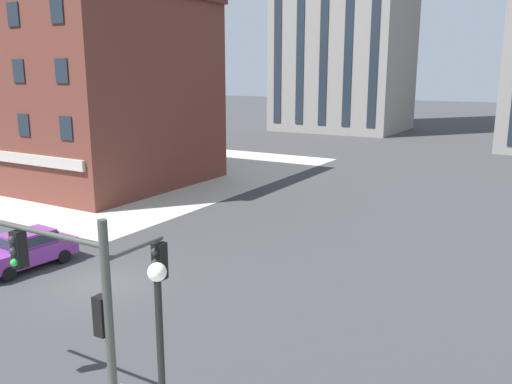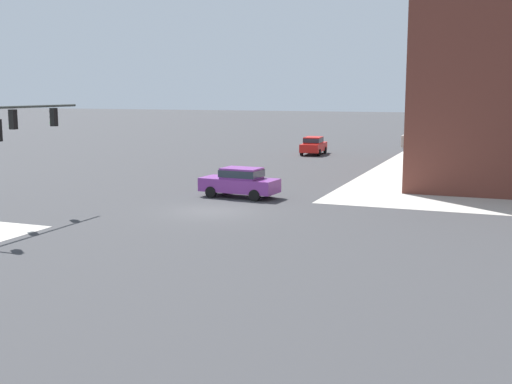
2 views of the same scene
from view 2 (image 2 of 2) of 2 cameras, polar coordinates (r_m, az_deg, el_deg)
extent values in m
plane|color=#38383A|center=(32.13, -3.90, -1.69)|extent=(320.00, 320.00, 0.00)
cylinder|color=#383D38|center=(31.81, -19.83, 7.15)|extent=(7.35, 0.12, 0.12)
cube|color=black|center=(31.19, -20.80, 6.06)|extent=(0.28, 0.28, 0.90)
sphere|color=#282828|center=(31.29, -21.05, 6.56)|extent=(0.18, 0.18, 0.18)
sphere|color=#282828|center=(31.30, -21.02, 6.05)|extent=(0.18, 0.18, 0.18)
sphere|color=green|center=(31.31, -20.99, 5.54)|extent=(0.18, 0.18, 0.18)
cube|color=black|center=(33.34, -17.54, 6.37)|extent=(0.28, 0.28, 0.90)
sphere|color=#282828|center=(33.43, -17.78, 6.85)|extent=(0.18, 0.18, 0.18)
sphere|color=#282828|center=(33.44, -17.76, 6.37)|extent=(0.18, 0.18, 0.18)
sphere|color=green|center=(33.45, -17.73, 5.89)|extent=(0.18, 0.18, 0.18)
cube|color=#7A3389|center=(36.13, -1.50, 0.63)|extent=(2.10, 4.52, 0.76)
cube|color=#7A3389|center=(35.97, -1.29, 1.69)|extent=(1.66, 2.22, 0.60)
cube|color=#232D38|center=(35.97, -1.29, 1.69)|extent=(1.70, 2.31, 0.40)
cylinder|color=black|center=(36.11, -4.03, 0.00)|extent=(0.27, 0.66, 0.64)
cylinder|color=black|center=(37.55, -2.76, 0.35)|extent=(0.27, 0.66, 0.64)
cylinder|color=black|center=(34.85, -0.13, -0.31)|extent=(0.27, 0.66, 0.64)
cylinder|color=black|center=(36.34, 1.02, 0.07)|extent=(0.27, 0.66, 0.64)
cube|color=red|center=(61.14, 5.15, 4.00)|extent=(4.51, 2.05, 0.76)
cube|color=red|center=(60.94, 5.13, 4.63)|extent=(2.21, 1.63, 0.60)
cube|color=#232D38|center=(60.94, 5.13, 4.63)|extent=(2.30, 1.67, 0.40)
cylinder|color=black|center=(62.69, 4.66, 3.78)|extent=(0.65, 0.26, 0.64)
cylinder|color=black|center=(62.34, 6.16, 3.73)|extent=(0.65, 0.26, 0.64)
cylinder|color=black|center=(60.04, 4.08, 3.56)|extent=(0.65, 0.26, 0.64)
cylinder|color=black|center=(59.68, 5.65, 3.51)|extent=(0.65, 0.26, 0.64)
cube|color=#B7B2A8|center=(50.42, 14.95, 5.32)|extent=(23.66, 0.24, 0.70)
cube|color=#1E2833|center=(60.66, 16.24, 8.00)|extent=(1.10, 0.08, 1.50)
cube|color=#1E2833|center=(56.52, 15.85, 7.98)|extent=(1.10, 0.08, 1.50)
cube|color=#1E2833|center=(52.39, 15.40, 7.95)|extent=(1.10, 0.08, 1.50)
cube|color=#1E2833|center=(48.27, 14.87, 7.91)|extent=(1.10, 0.08, 1.50)
cube|color=#1E2833|center=(44.14, 14.25, 7.87)|extent=(1.10, 0.08, 1.50)
cube|color=#1E2833|center=(40.03, 13.50, 7.81)|extent=(1.10, 0.08, 1.50)
cube|color=#1E2833|center=(60.72, 16.38, 11.34)|extent=(1.10, 0.08, 1.50)
cube|color=#1E2833|center=(56.59, 16.00, 11.55)|extent=(1.10, 0.08, 1.50)
cube|color=#1E2833|center=(52.47, 15.56, 11.81)|extent=(1.10, 0.08, 1.50)
cube|color=#1E2833|center=(48.35, 15.04, 12.10)|extent=(1.10, 0.08, 1.50)
cube|color=#1E2833|center=(44.24, 14.43, 12.45)|extent=(1.10, 0.08, 1.50)
cube|color=#1E2833|center=(40.13, 13.68, 12.86)|extent=(1.10, 0.08, 1.50)
cube|color=#1E2833|center=(61.00, 16.53, 14.65)|extent=(1.10, 0.08, 1.50)
cube|color=#1E2833|center=(56.89, 16.16, 15.11)|extent=(1.10, 0.08, 1.50)
cube|color=#1E2833|center=(52.79, 15.73, 15.64)|extent=(1.10, 0.08, 1.50)
camera|label=1|loc=(30.93, -46.04, 11.48)|focal=37.12mm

